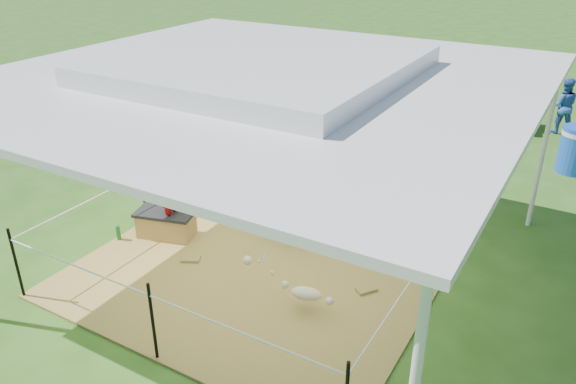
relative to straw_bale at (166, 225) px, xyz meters
The scene contains 14 objects.
ground 1.70m from the straw_bale, ahead, with size 90.00×90.00×0.00m, color #2D5919.
hay_patch 1.70m from the straw_bale, ahead, with size 4.60×4.60×0.03m, color brown.
canopy_tent 3.00m from the straw_bale, ahead, with size 6.30×6.30×2.90m.
rope_fence 1.74m from the straw_bale, ahead, with size 4.54×4.54×1.00m.
straw_bale is the anchor object (origin of this frame).
dark_cloth 0.20m from the straw_bale, 90.00° to the right, with size 0.87×0.45×0.05m, color black.
woman 0.68m from the straw_bale, ahead, with size 0.36×0.23×0.98m, color red.
green_bottle 0.71m from the straw_bale, 140.71° to the right, with size 0.06×0.06×0.23m, color #186C25.
pony 1.83m from the straw_bale, 28.34° to the left, with size 0.47×1.03×0.87m, color #4E4E53.
pink_hat 1.97m from the straw_bale, 28.34° to the left, with size 0.27×0.27×0.13m, color #FF93C6.
foal 2.74m from the straw_bale, 11.05° to the right, with size 0.97×0.54×0.54m, color beige, non-canonical shape.
trash_barrel 7.68m from the straw_bale, 49.10° to the left, with size 0.58×0.58×0.89m, color blue.
picnic_table_near 8.40m from the straw_bale, 68.87° to the left, with size 1.65×1.19×0.69m, color #56341D.
distant_person 9.28m from the straw_bale, 60.78° to the left, with size 0.61×0.47×1.25m, color blue.
Camera 1 is at (3.63, -5.63, 4.34)m, focal length 35.00 mm.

